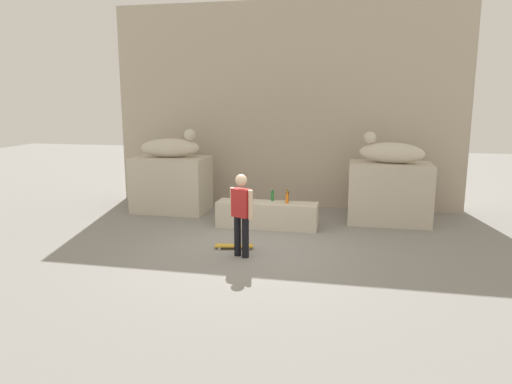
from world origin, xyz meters
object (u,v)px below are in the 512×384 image
(skateboard, at_px, (234,246))
(bottle_green, at_px, (272,196))
(bottle_orange, at_px, (287,198))
(statue_reclining_left, at_px, (172,147))
(bottle_brown, at_px, (287,196))
(skater, at_px, (241,212))
(statue_reclining_right, at_px, (390,152))
(bottle_blue, at_px, (248,199))

(skateboard, bearing_deg, bottle_green, -112.93)
(skateboard, bearing_deg, bottle_orange, -125.66)
(statue_reclining_left, bearing_deg, bottle_brown, -28.28)
(statue_reclining_left, bearing_deg, skater, -62.34)
(bottle_orange, bearing_deg, bottle_green, 149.41)
(statue_reclining_left, distance_m, bottle_green, 3.31)
(bottle_green, height_order, bottle_brown, bottle_brown)
(statue_reclining_left, distance_m, skater, 4.53)
(bottle_green, bearing_deg, skater, -94.15)
(bottle_orange, bearing_deg, statue_reclining_left, 160.64)
(statue_reclining_left, distance_m, statue_reclining_right, 5.80)
(skater, height_order, skateboard, skater)
(skateboard, distance_m, bottle_green, 2.20)
(statue_reclining_left, bearing_deg, skateboard, -61.33)
(statue_reclining_left, height_order, bottle_orange, statue_reclining_left)
(bottle_brown, bearing_deg, skater, -103.00)
(statue_reclining_left, height_order, skater, statue_reclining_left)
(statue_reclining_left, height_order, statue_reclining_right, same)
(statue_reclining_left, height_order, bottle_green, statue_reclining_left)
(bottle_orange, bearing_deg, skateboard, -115.27)
(bottle_brown, bearing_deg, bottle_orange, -84.27)
(statue_reclining_right, distance_m, bottle_orange, 2.88)
(statue_reclining_left, distance_m, bottle_orange, 3.74)
(skateboard, xyz_separation_m, bottle_orange, (0.85, 1.81, 0.69))
(skateboard, relative_size, bottle_orange, 2.70)
(statue_reclining_left, relative_size, bottle_green, 5.51)
(statue_reclining_right, bearing_deg, bottle_brown, 34.06)
(statue_reclining_right, xyz_separation_m, bottle_blue, (-3.32, -1.40, -1.06))
(skater, distance_m, skateboard, 1.00)
(skateboard, height_order, bottle_brown, bottle_brown)
(statue_reclining_right, xyz_separation_m, bottle_green, (-2.81, -0.95, -1.05))
(bottle_orange, distance_m, bottle_blue, 0.94)
(bottle_orange, height_order, bottle_green, same)
(skater, xyz_separation_m, bottle_orange, (0.58, 2.25, -0.17))
(bottle_green, bearing_deg, statue_reclining_left, 162.29)
(skater, xyz_separation_m, bottle_green, (0.18, 2.49, -0.17))
(bottle_orange, bearing_deg, skater, -104.42)
(statue_reclining_right, xyz_separation_m, skateboard, (-3.26, -3.00, -1.74))
(skateboard, height_order, bottle_green, bottle_green)
(bottle_orange, bearing_deg, bottle_blue, -166.98)
(bottle_orange, relative_size, bottle_blue, 1.08)
(skater, bearing_deg, bottle_brown, -78.77)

